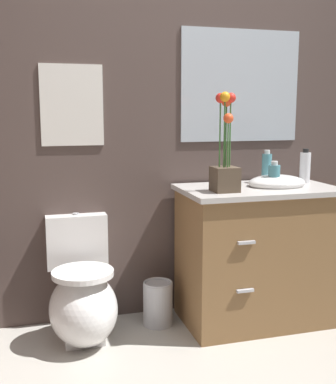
# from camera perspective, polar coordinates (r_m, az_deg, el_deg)

# --- Properties ---
(wall_back) EXTENTS (4.29, 0.05, 2.50)m
(wall_back) POSITION_cam_1_polar(r_m,az_deg,el_deg) (3.19, 5.94, 8.62)
(wall_back) COLOR #4C3D38
(wall_back) RESTS_ON ground_plane
(toilet) EXTENTS (0.38, 0.59, 0.69)m
(toilet) POSITION_cam_1_polar(r_m,az_deg,el_deg) (2.87, -9.97, -12.15)
(toilet) COLOR white
(toilet) RESTS_ON ground_plane
(vanity_cabinet) EXTENTS (0.94, 0.56, 1.02)m
(vanity_cabinet) POSITION_cam_1_polar(r_m,az_deg,el_deg) (3.07, 10.36, -6.98)
(vanity_cabinet) COLOR brown
(vanity_cabinet) RESTS_ON ground_plane
(flower_vase) EXTENTS (0.14, 0.14, 0.56)m
(flower_vase) POSITION_cam_1_polar(r_m,az_deg,el_deg) (2.77, 6.69, 3.70)
(flower_vase) COLOR #4C3D2D
(flower_vase) RESTS_ON vanity_cabinet
(soap_bottle) EXTENTS (0.06, 0.06, 0.21)m
(soap_bottle) POSITION_cam_1_polar(r_m,az_deg,el_deg) (3.15, 11.44, 2.77)
(soap_bottle) COLOR teal
(soap_bottle) RESTS_ON vanity_cabinet
(lotion_bottle) EXTENTS (0.07, 0.07, 0.16)m
(lotion_bottle) POSITION_cam_1_polar(r_m,az_deg,el_deg) (2.99, 12.28, 1.89)
(lotion_bottle) COLOR teal
(lotion_bottle) RESTS_ON vanity_cabinet
(hand_wash_bottle) EXTENTS (0.07, 0.07, 0.22)m
(hand_wash_bottle) POSITION_cam_1_polar(r_m,az_deg,el_deg) (3.23, 15.70, 2.83)
(hand_wash_bottle) COLOR white
(hand_wash_bottle) RESTS_ON vanity_cabinet
(trash_bin) EXTENTS (0.18, 0.18, 0.27)m
(trash_bin) POSITION_cam_1_polar(r_m,az_deg,el_deg) (3.05, -1.18, -12.81)
(trash_bin) COLOR #B7B7BC
(trash_bin) RESTS_ON ground_plane
(wall_poster) EXTENTS (0.36, 0.01, 0.47)m
(wall_poster) POSITION_cam_1_polar(r_m,az_deg,el_deg) (2.94, -11.15, 9.90)
(wall_poster) COLOR silver
(wall_mirror) EXTENTS (0.80, 0.01, 0.70)m
(wall_mirror) POSITION_cam_1_polar(r_m,az_deg,el_deg) (3.22, 8.49, 12.14)
(wall_mirror) COLOR #B2BCC6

